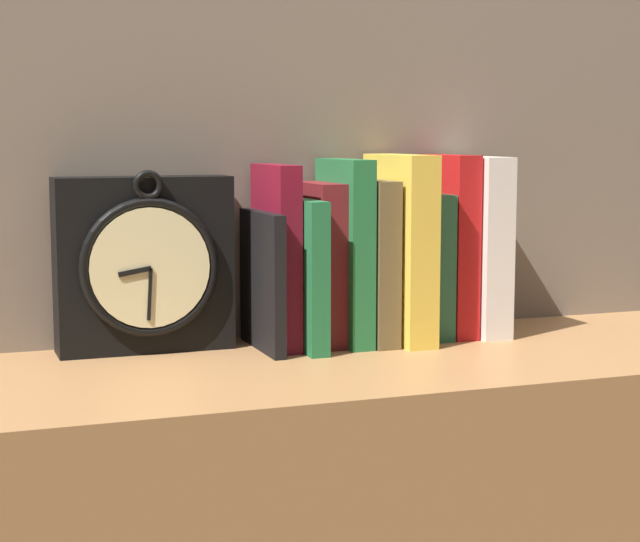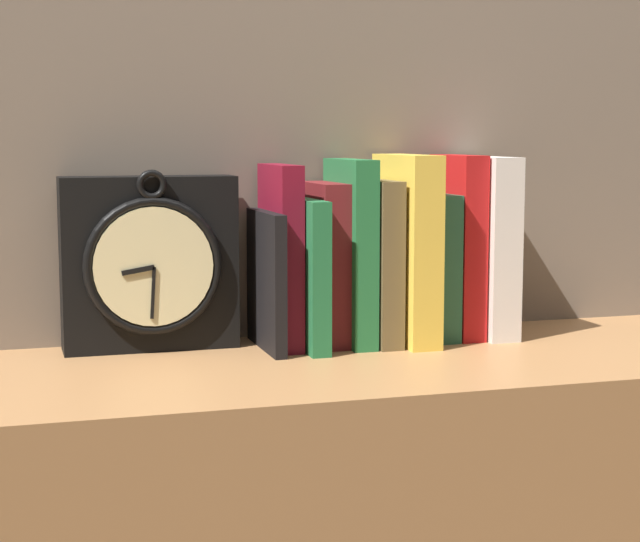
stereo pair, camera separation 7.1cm
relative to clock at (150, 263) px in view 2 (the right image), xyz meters
The scene contains 12 objects.
wall_back 0.35m from the clock, 21.62° to the left, with size 6.00×0.05×2.60m.
clock is the anchor object (origin of this frame).
book_slot0_black 0.15m from the clock, 15.23° to the right, with size 0.02×0.15×0.17m.
book_slot1_maroon 0.16m from the clock, ahead, with size 0.03×0.13×0.23m.
book_slot2_green 0.19m from the clock, 12.08° to the right, with size 0.02×0.15×0.19m.
book_slot3_maroon 0.22m from the clock, ahead, with size 0.03×0.12×0.21m.
book_slot4_green 0.26m from the clock, ahead, with size 0.03×0.14×0.24m.
book_slot5_brown 0.29m from the clock, ahead, with size 0.03×0.14×0.21m.
book_slot6_yellow 0.33m from the clock, ahead, with size 0.04×0.15×0.24m.
book_slot7_green 0.37m from the clock, ahead, with size 0.04×0.12×0.19m.
book_slot8_red 0.41m from the clock, ahead, with size 0.03×0.12×0.24m.
book_slot9_white 0.45m from the clock, ahead, with size 0.04×0.13×0.24m.
Camera 2 is at (-0.36, -1.19, 1.17)m, focal length 60.00 mm.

